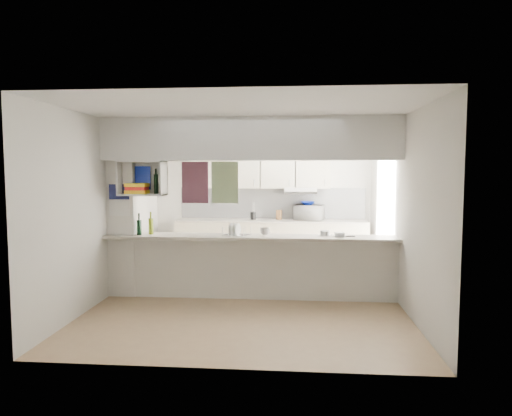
# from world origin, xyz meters

# --- Properties ---
(floor) EXTENTS (4.80, 4.80, 0.00)m
(floor) POSITION_xyz_m (0.00, 0.00, 0.00)
(floor) COLOR #A4805F
(floor) RESTS_ON ground
(ceiling) EXTENTS (4.80, 4.80, 0.00)m
(ceiling) POSITION_xyz_m (0.00, 0.00, 2.60)
(ceiling) COLOR white
(ceiling) RESTS_ON wall_back
(wall_back) EXTENTS (4.20, 0.00, 4.20)m
(wall_back) POSITION_xyz_m (0.00, 2.40, 1.30)
(wall_back) COLOR silver
(wall_back) RESTS_ON floor
(wall_left) EXTENTS (0.00, 4.80, 4.80)m
(wall_left) POSITION_xyz_m (-2.10, 0.00, 1.30)
(wall_left) COLOR silver
(wall_left) RESTS_ON floor
(wall_right) EXTENTS (0.00, 4.80, 4.80)m
(wall_right) POSITION_xyz_m (2.10, 0.00, 1.30)
(wall_right) COLOR silver
(wall_right) RESTS_ON floor
(servery_partition) EXTENTS (4.20, 0.50, 2.60)m
(servery_partition) POSITION_xyz_m (-0.17, 0.00, 1.66)
(servery_partition) COLOR silver
(servery_partition) RESTS_ON floor
(cubby_shelf) EXTENTS (0.65, 0.35, 0.50)m
(cubby_shelf) POSITION_xyz_m (-1.57, -0.06, 1.71)
(cubby_shelf) COLOR white
(cubby_shelf) RESTS_ON bulkhead
(kitchen_run) EXTENTS (3.60, 0.63, 2.24)m
(kitchen_run) POSITION_xyz_m (0.16, 2.14, 0.83)
(kitchen_run) COLOR beige
(kitchen_run) RESTS_ON floor
(microwave) EXTENTS (0.61, 0.50, 0.29)m
(microwave) POSITION_xyz_m (0.92, 2.14, 1.06)
(microwave) COLOR white
(microwave) RESTS_ON bench_top
(bowl) EXTENTS (0.27, 0.27, 0.07)m
(bowl) POSITION_xyz_m (0.89, 2.16, 1.24)
(bowl) COLOR navy
(bowl) RESTS_ON microwave
(dish_rack) EXTENTS (0.42, 0.36, 0.19)m
(dish_rack) POSITION_xyz_m (-0.20, -0.02, 1.00)
(dish_rack) COLOR silver
(dish_rack) RESTS_ON breakfast_bar
(cup) EXTENTS (0.17, 0.17, 0.11)m
(cup) POSITION_xyz_m (0.21, -0.05, 0.99)
(cup) COLOR white
(cup) RESTS_ON dish_rack
(wine_bottles) EXTENTS (0.22, 0.15, 0.33)m
(wine_bottles) POSITION_xyz_m (-1.55, -0.02, 1.04)
(wine_bottles) COLOR black
(wine_bottles) RESTS_ON breakfast_bar
(plastic_tubs) EXTENTS (0.49, 0.22, 0.07)m
(plastic_tubs) POSITION_xyz_m (1.16, 0.05, 0.95)
(plastic_tubs) COLOR silver
(plastic_tubs) RESTS_ON breakfast_bar
(utensil_jar) EXTENTS (0.10, 0.10, 0.15)m
(utensil_jar) POSITION_xyz_m (-0.15, 2.15, 0.99)
(utensil_jar) COLOR black
(utensil_jar) RESTS_ON bench_top
(knife_block) EXTENTS (0.11, 0.10, 0.18)m
(knife_block) POSITION_xyz_m (0.34, 2.18, 1.01)
(knife_block) COLOR brown
(knife_block) RESTS_ON bench_top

